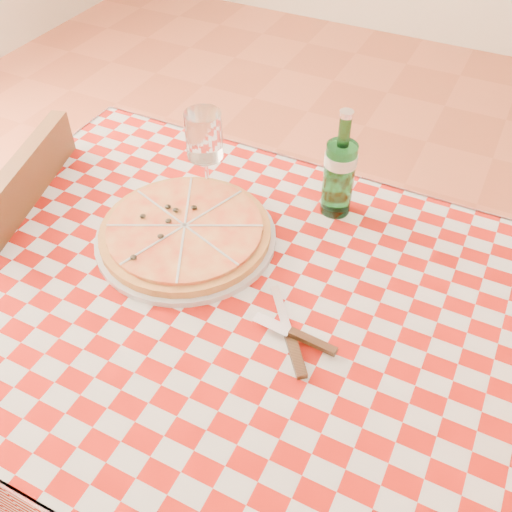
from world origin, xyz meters
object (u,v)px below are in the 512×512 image
Objects in this scene: chair_far at (26,274)px; pizza_plate at (185,231)px; dining_table at (251,337)px; wine_glass at (205,154)px; water_bottle at (340,164)px.

pizza_plate is (0.47, 0.06, 0.29)m from chair_far.
dining_table is 6.17× the size of wine_glass.
wine_glass reaches higher than dining_table.
water_bottle is (0.04, 0.32, 0.22)m from dining_table.
water_bottle is at bearing 13.25° from wine_glass.
wine_glass is (-0.23, 0.25, 0.20)m from dining_table.
chair_far is (-0.66, 0.04, -0.17)m from dining_table.
water_bottle is 1.22× the size of wine_glass.
dining_table is 0.39m from wine_glass.
dining_table is at bearing -97.34° from water_bottle.
wine_glass is at bearing 104.08° from pizza_plate.
wine_glass is (-0.04, 0.16, 0.07)m from pizza_plate.
pizza_plate is at bearing 171.02° from chair_far.
pizza_plate reaches higher than dining_table.
pizza_plate is 1.53× the size of water_bottle.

